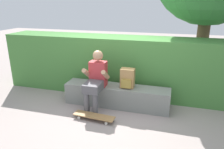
{
  "coord_description": "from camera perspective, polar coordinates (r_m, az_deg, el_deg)",
  "views": [
    {
      "loc": [
        1.04,
        -3.69,
        2.11
      ],
      "look_at": [
        -0.09,
        0.25,
        0.71
      ],
      "focal_mm": 34.02,
      "sensor_mm": 36.0,
      "label": 1
    }
  ],
  "objects": [
    {
      "name": "backpack_on_bench",
      "position": [
        4.31,
        4.16,
        -1.08
      ],
      "size": [
        0.28,
        0.23,
        0.4
      ],
      "color": "#A37A47",
      "rests_on": "bench_main"
    },
    {
      "name": "person_skater",
      "position": [
        4.29,
        -4.34,
        -1.12
      ],
      "size": [
        0.49,
        0.62,
        1.2
      ],
      "color": "#B73338",
      "rests_on": "ground"
    },
    {
      "name": "bench_main",
      "position": [
        4.53,
        1.24,
        -5.74
      ],
      "size": [
        2.21,
        0.43,
        0.45
      ],
      "color": "slate",
      "rests_on": "ground"
    },
    {
      "name": "skateboard_near_person",
      "position": [
        4.08,
        -4.86,
        -11.07
      ],
      "size": [
        0.81,
        0.26,
        0.09
      ],
      "color": "olive",
      "rests_on": "ground"
    },
    {
      "name": "ground_plane",
      "position": [
        4.37,
        0.21,
        -9.96
      ],
      "size": [
        24.0,
        24.0,
        0.0
      ],
      "primitive_type": "plane",
      "color": "gray"
    },
    {
      "name": "hedge_row",
      "position": [
        5.01,
        6.18,
        2.16
      ],
      "size": [
        6.37,
        0.8,
        1.36
      ],
      "color": "#407936",
      "rests_on": "ground"
    }
  ]
}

